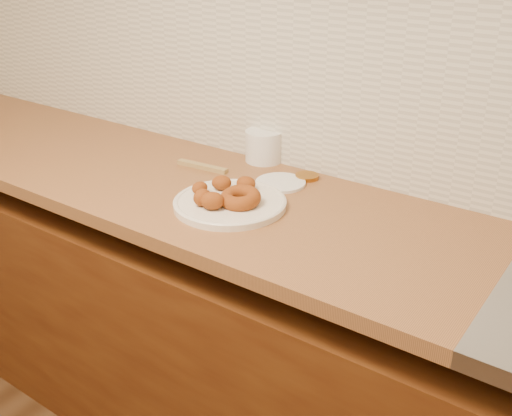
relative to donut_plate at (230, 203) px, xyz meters
The scene contains 11 objects.
wall_back 0.61m from the donut_plate, 62.69° to the left, with size 4.00×0.02×2.70m, color tan.
base_cabinet 0.56m from the donut_plate, 17.57° to the left, with size 3.60×0.60×0.77m, color #582E0F.
butcher_block 0.46m from the donut_plate, behind, with size 2.30×0.62×0.04m, color #995E32.
backsplash 0.50m from the donut_plate, 61.91° to the left, with size 3.60×0.02×0.60m, color silver.
donut_plate is the anchor object (origin of this frame).
ring_donut 0.05m from the donut_plate, ahead, with size 0.11×0.11×0.04m, color brown.
fried_dough_chunks 0.05m from the donut_plate, 169.07° to the right, with size 0.15×0.22×0.05m.
plastic_tub 0.36m from the donut_plate, 110.33° to the left, with size 0.12×0.12×0.10m, color white.
tub_lid 0.21m from the donut_plate, 83.06° to the left, with size 0.15×0.15×0.01m, color white.
brass_jar_lid 0.30m from the donut_plate, 77.41° to the left, with size 0.07×0.07×0.01m, color #9F6821.
wooden_utensil 0.29m from the donut_plate, 144.72° to the left, with size 0.18×0.02×0.01m, color #9F824A.
Camera 1 is at (0.71, 0.49, 1.57)m, focal length 42.00 mm.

